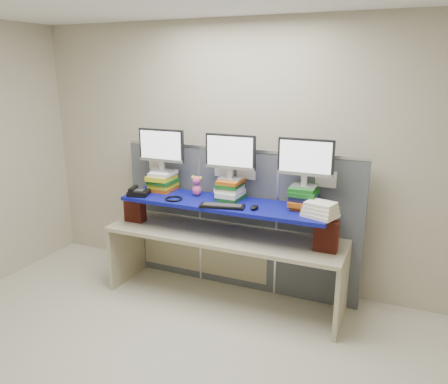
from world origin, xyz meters
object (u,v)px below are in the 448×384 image
at_px(desk, 224,246).
at_px(monitor_center, 230,154).
at_px(blue_board, 224,204).
at_px(keyboard, 222,206).
at_px(desk_phone, 138,192).
at_px(monitor_left, 161,148).
at_px(monitor_right, 305,160).

bearing_deg(desk, monitor_center, 82.51).
height_order(desk, blue_board, blue_board).
height_order(keyboard, desk_phone, desk_phone).
bearing_deg(keyboard, monitor_left, 149.33).
xyz_separation_m(blue_board, monitor_left, (-0.76, 0.12, 0.48)).
bearing_deg(monitor_center, desk_phone, -164.62).
relative_size(monitor_left, monitor_center, 1.00).
bearing_deg(desk_phone, monitor_right, -5.88).
bearing_deg(keyboard, monitor_right, 10.43).
relative_size(desk, monitor_center, 4.68).
height_order(blue_board, monitor_left, monitor_left).
bearing_deg(monitor_left, desk_phone, -119.64).
bearing_deg(monitor_left, blue_board, -8.89).
bearing_deg(desk, blue_board, 179.96).
bearing_deg(monitor_right, blue_board, -171.04).
distance_m(monitor_right, desk_phone, 1.72).
bearing_deg(desk, desk_phone, -171.57).
bearing_deg(desk_phone, keyboard, -16.33).
xyz_separation_m(monitor_right, keyboard, (-0.70, -0.28, -0.44)).
distance_m(blue_board, monitor_left, 0.90).
height_order(monitor_center, keyboard, monitor_center).
xyz_separation_m(monitor_left, monitor_center, (0.77, 0.00, -0.01)).
height_order(blue_board, keyboard, keyboard).
bearing_deg(monitor_left, monitor_center, -0.00).
relative_size(desk, desk_phone, 10.00).
height_order(blue_board, monitor_center, monitor_center).
distance_m(blue_board, monitor_right, 0.90).
relative_size(monitor_center, keyboard, 1.18).
xyz_separation_m(monitor_center, monitor_right, (0.74, 0.00, 0.00)).
bearing_deg(desk_phone, desk, -6.12).
bearing_deg(keyboard, blue_board, 96.36).
xyz_separation_m(monitor_left, monitor_right, (1.51, 0.00, -0.01)).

